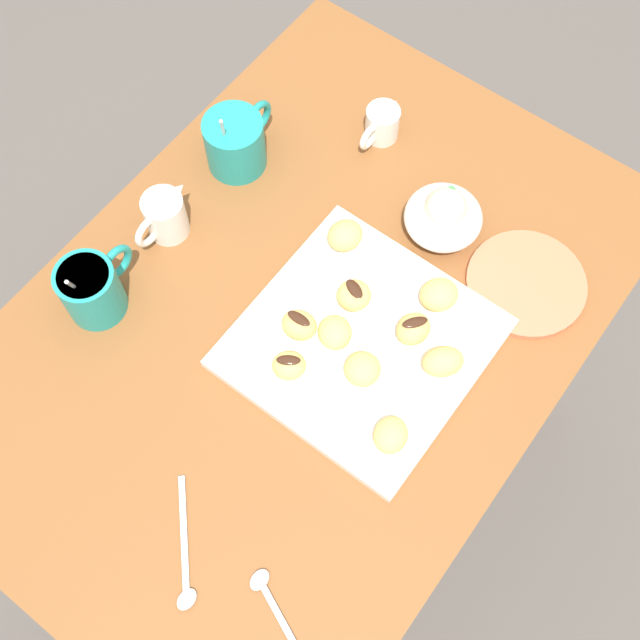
% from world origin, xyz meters
% --- Properties ---
extents(ground_plane, '(8.00, 8.00, 0.00)m').
position_xyz_m(ground_plane, '(0.00, 0.00, 0.00)').
color(ground_plane, '#514C47').
extents(dining_table, '(1.01, 0.69, 0.74)m').
position_xyz_m(dining_table, '(0.00, 0.00, 0.59)').
color(dining_table, brown).
rests_on(dining_table, ground_plane).
extents(pastry_plate_square, '(0.31, 0.31, 0.02)m').
position_xyz_m(pastry_plate_square, '(0.02, -0.09, 0.75)').
color(pastry_plate_square, white).
rests_on(pastry_plate_square, dining_table).
extents(coffee_mug_teal_left, '(0.12, 0.08, 0.14)m').
position_xyz_m(coffee_mug_teal_left, '(-0.15, 0.24, 0.79)').
color(coffee_mug_teal_left, teal).
rests_on(coffee_mug_teal_left, dining_table).
extents(coffee_mug_teal_right, '(0.13, 0.09, 0.14)m').
position_xyz_m(coffee_mug_teal_right, '(0.16, 0.24, 0.79)').
color(coffee_mug_teal_right, teal).
rests_on(coffee_mug_teal_right, dining_table).
extents(cream_pitcher_white, '(0.10, 0.06, 0.07)m').
position_xyz_m(cream_pitcher_white, '(0.00, 0.24, 0.78)').
color(cream_pitcher_white, white).
rests_on(cream_pitcher_white, dining_table).
extents(ice_cream_bowl, '(0.11, 0.11, 0.08)m').
position_xyz_m(ice_cream_bowl, '(0.24, -0.07, 0.78)').
color(ice_cream_bowl, white).
rests_on(ice_cream_bowl, dining_table).
extents(chocolate_sauce_pitcher, '(0.09, 0.05, 0.06)m').
position_xyz_m(chocolate_sauce_pitcher, '(0.32, 0.09, 0.77)').
color(chocolate_sauce_pitcher, white).
rests_on(chocolate_sauce_pitcher, dining_table).
extents(saucer_coral_left, '(0.17, 0.17, 0.01)m').
position_xyz_m(saucer_coral_left, '(0.23, -0.22, 0.75)').
color(saucer_coral_left, '#E5704C').
rests_on(saucer_coral_left, dining_table).
extents(loose_spoon_near_saucer, '(0.07, 0.15, 0.01)m').
position_xyz_m(loose_spoon_near_saucer, '(-0.33, -0.22, 0.75)').
color(loose_spoon_near_saucer, silver).
rests_on(loose_spoon_near_saucer, dining_table).
extents(loose_spoon_by_plate, '(0.13, 0.12, 0.01)m').
position_xyz_m(loose_spoon_by_plate, '(-0.34, -0.08, 0.75)').
color(loose_spoon_by_plate, silver).
rests_on(loose_spoon_by_plate, dining_table).
extents(beignet_0, '(0.06, 0.06, 0.03)m').
position_xyz_m(beignet_0, '(-0.07, -0.20, 0.77)').
color(beignet_0, '#E5B260').
rests_on(beignet_0, pastry_plate_square).
extents(beignet_1, '(0.06, 0.05, 0.04)m').
position_xyz_m(beignet_1, '(0.07, -0.14, 0.78)').
color(beignet_1, '#E5B260').
rests_on(beignet_1, pastry_plate_square).
extents(chocolate_drizzle_1, '(0.04, 0.03, 0.00)m').
position_xyz_m(chocolate_drizzle_1, '(0.07, -0.14, 0.80)').
color(chocolate_drizzle_1, '#381E11').
rests_on(chocolate_drizzle_1, beignet_1).
extents(beignet_2, '(0.07, 0.07, 0.04)m').
position_xyz_m(beignet_2, '(0.05, -0.20, 0.78)').
color(beignet_2, '#E5B260').
rests_on(beignet_2, pastry_plate_square).
extents(beignet_3, '(0.06, 0.06, 0.04)m').
position_xyz_m(beignet_3, '(0.13, 0.02, 0.78)').
color(beignet_3, '#E5B260').
rests_on(beignet_3, pastry_plate_square).
extents(beignet_4, '(0.07, 0.07, 0.03)m').
position_xyz_m(beignet_4, '(-0.00, -0.06, 0.78)').
color(beignet_4, '#E5B260').
rests_on(beignet_4, pastry_plate_square).
extents(beignet_5, '(0.06, 0.06, 0.04)m').
position_xyz_m(beignet_5, '(0.06, -0.05, 0.78)').
color(beignet_5, '#E5B260').
rests_on(beignet_5, pastry_plate_square).
extents(chocolate_drizzle_5, '(0.03, 0.04, 0.00)m').
position_xyz_m(chocolate_drizzle_5, '(0.06, -0.05, 0.80)').
color(chocolate_drizzle_5, '#381E11').
rests_on(chocolate_drizzle_5, beignet_5).
extents(beignet_6, '(0.07, 0.07, 0.03)m').
position_xyz_m(beignet_6, '(-0.02, -0.12, 0.78)').
color(beignet_6, '#E5B260').
rests_on(beignet_6, pastry_plate_square).
extents(beignet_7, '(0.06, 0.06, 0.03)m').
position_xyz_m(beignet_7, '(-0.07, -0.04, 0.78)').
color(beignet_7, '#E5B260').
rests_on(beignet_7, pastry_plate_square).
extents(chocolate_drizzle_7, '(0.03, 0.03, 0.00)m').
position_xyz_m(chocolate_drizzle_7, '(-0.07, -0.04, 0.80)').
color(chocolate_drizzle_7, '#381E11').
rests_on(chocolate_drizzle_7, beignet_7).
extents(beignet_8, '(0.07, 0.07, 0.03)m').
position_xyz_m(beignet_8, '(0.13, -0.14, 0.78)').
color(beignet_8, '#E5B260').
rests_on(beignet_8, pastry_plate_square).
extents(beignet_9, '(0.05, 0.06, 0.04)m').
position_xyz_m(beignet_9, '(-0.02, -0.01, 0.78)').
color(beignet_9, '#E5B260').
rests_on(beignet_9, pastry_plate_square).
extents(chocolate_drizzle_9, '(0.02, 0.04, 0.00)m').
position_xyz_m(chocolate_drizzle_9, '(-0.02, -0.01, 0.80)').
color(chocolate_drizzle_9, '#381E11').
rests_on(chocolate_drizzle_9, beignet_9).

